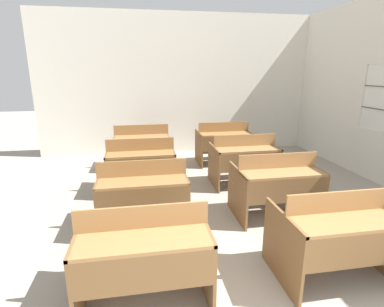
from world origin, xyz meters
name	(u,v)px	position (x,y,z in m)	size (l,w,h in m)	color
wall_back	(178,85)	(0.00, 6.38, 1.58)	(6.34, 0.06, 3.15)	white
bench_front_left	(144,253)	(-0.93, 1.52, 0.46)	(1.06, 0.75, 0.87)	brown
bench_front_right	(338,234)	(0.82, 1.51, 0.46)	(1.06, 0.75, 0.87)	brown
bench_second_left	(143,193)	(-0.91, 2.77, 0.46)	(1.06, 0.75, 0.87)	brown
bench_second_right	(276,184)	(0.82, 2.77, 0.46)	(1.06, 0.75, 0.87)	brown
bench_third_left	(141,164)	(-0.93, 3.97, 0.46)	(1.06, 0.75, 0.87)	brown
bench_third_right	(244,159)	(0.80, 3.97, 0.46)	(1.06, 0.75, 0.87)	brown
bench_back_left	(142,145)	(-0.90, 5.22, 0.46)	(1.06, 0.75, 0.87)	brown
bench_back_right	(223,142)	(0.79, 5.23, 0.46)	(1.06, 0.75, 0.87)	brown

